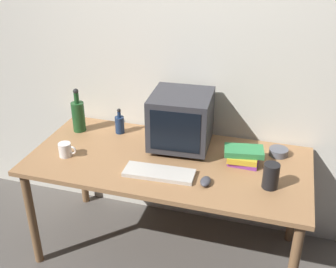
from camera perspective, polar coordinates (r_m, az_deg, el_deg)
The scene contains 12 objects.
ground_plane at distance 3.08m, azimuth 0.00°, elevation -15.49°, with size 6.00×6.00×0.00m, color #56514C.
back_wall at distance 2.84m, azimuth 2.78°, elevation 10.06°, with size 4.00×0.08×2.50m, color silver.
desk at distance 2.67m, azimuth 0.00°, elevation -4.93°, with size 1.76×0.83×0.75m.
crt_monitor at distance 2.69m, azimuth 1.80°, elevation 1.91°, with size 0.40×0.41×0.37m.
keyboard at distance 2.47m, azimuth -1.12°, elevation -5.37°, with size 0.42×0.15×0.02m, color beige.
computer_mouse at distance 2.40m, azimuth 5.17°, elevation -6.48°, with size 0.06×0.10×0.04m, color #3F3F47.
bottle_tall at distance 3.00m, azimuth -12.19°, elevation 2.54°, with size 0.09×0.09×0.32m.
bottle_short at distance 2.94m, azimuth -6.64°, elevation 1.39°, with size 0.06×0.06×0.19m.
book_stack at distance 2.61m, azimuth 10.29°, elevation -2.89°, with size 0.26×0.18×0.10m.
mug at distance 2.72m, azimuth -13.88°, elevation -2.10°, with size 0.12×0.08×0.09m.
cd_spindle at distance 2.76m, azimuth 14.91°, elevation -2.39°, with size 0.12×0.12×0.04m, color #595B66.
metal_canister at distance 2.40m, azimuth 13.91°, elevation -5.60°, with size 0.09×0.09×0.15m, color black.
Camera 1 is at (0.64, -2.16, 2.10)m, focal length 44.47 mm.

